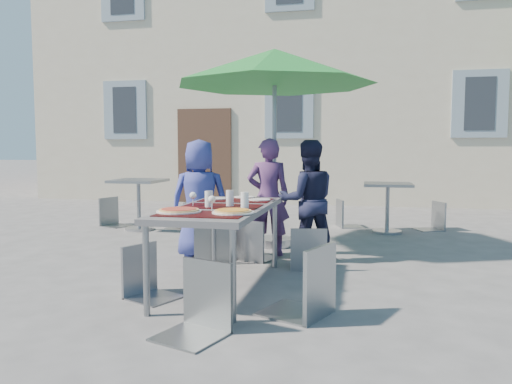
% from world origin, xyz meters
% --- Properties ---
extents(ground, '(90.00, 90.00, 0.00)m').
position_xyz_m(ground, '(0.00, 0.00, 0.00)').
color(ground, '#4F5052').
rests_on(ground, ground).
extents(building, '(13.60, 8.20, 11.10)m').
position_xyz_m(building, '(-0.00, 11.50, 4.85)').
color(building, '#B8AD94').
rests_on(building, ground).
extents(dining_table, '(0.80, 1.85, 0.76)m').
position_xyz_m(dining_table, '(0.43, 0.57, 0.70)').
color(dining_table, '#414045').
rests_on(dining_table, ground).
extents(pizza_near_left, '(0.37, 0.37, 0.03)m').
position_xyz_m(pizza_near_left, '(0.21, 0.07, 0.77)').
color(pizza_near_left, white).
rests_on(pizza_near_left, dining_table).
extents(pizza_near_right, '(0.34, 0.34, 0.03)m').
position_xyz_m(pizza_near_right, '(0.66, 0.10, 0.77)').
color(pizza_near_right, white).
rests_on(pizza_near_right, dining_table).
extents(glassware, '(0.58, 0.41, 0.15)m').
position_xyz_m(glassware, '(0.47, 0.46, 0.83)').
color(glassware, silver).
rests_on(glassware, dining_table).
extents(place_settings, '(0.72, 0.45, 0.01)m').
position_xyz_m(place_settings, '(0.44, 1.23, 0.76)').
color(place_settings, white).
rests_on(place_settings, dining_table).
extents(child_0, '(0.74, 0.56, 1.38)m').
position_xyz_m(child_0, '(-0.16, 1.69, 0.69)').
color(child_0, '#353E93').
rests_on(child_0, ground).
extents(child_1, '(0.55, 0.41, 1.39)m').
position_xyz_m(child_1, '(0.57, 2.06, 0.70)').
color(child_1, '#583266').
rests_on(child_1, ground).
extents(child_2, '(0.75, 0.57, 1.37)m').
position_xyz_m(child_2, '(1.06, 1.87, 0.69)').
color(child_2, '#181B35').
rests_on(child_2, ground).
extents(chair_0, '(0.54, 0.54, 0.94)m').
position_xyz_m(chair_0, '(0.02, 1.59, 0.55)').
color(chair_0, gray).
rests_on(chair_0, ground).
extents(chair_1, '(0.50, 0.51, 0.89)m').
position_xyz_m(chair_1, '(0.46, 1.73, 0.52)').
color(chair_1, gray).
rests_on(chair_1, ground).
extents(chair_2, '(0.43, 0.44, 0.85)m').
position_xyz_m(chair_2, '(1.12, 1.44, 0.49)').
color(chair_2, gray).
rests_on(chair_2, ground).
extents(chair_3, '(0.50, 0.50, 0.85)m').
position_xyz_m(chair_3, '(-0.13, 0.16, 0.49)').
color(chair_3, gray).
rests_on(chair_3, ground).
extents(chair_4, '(0.61, 0.61, 1.05)m').
position_xyz_m(chair_4, '(1.28, -0.05, 0.62)').
color(chair_4, '#8F959A').
rests_on(chair_4, ground).
extents(chair_5, '(0.53, 0.53, 0.94)m').
position_xyz_m(chair_5, '(0.59, -0.55, 0.55)').
color(chair_5, gray).
rests_on(chair_5, ground).
extents(patio_umbrella, '(2.59, 2.59, 2.54)m').
position_xyz_m(patio_umbrella, '(0.54, 2.62, 2.29)').
color(patio_umbrella, '#A9ABB1').
rests_on(patio_umbrella, ground).
extents(cafe_table_0, '(0.74, 0.74, 0.79)m').
position_xyz_m(cafe_table_0, '(-1.75, 3.42, 0.56)').
color(cafe_table_0, '#A9ABB1').
rests_on(cafe_table_0, ground).
extents(bg_chair_l_0, '(0.51, 0.51, 0.89)m').
position_xyz_m(bg_chair_l_0, '(-2.37, 3.73, 0.52)').
color(bg_chair_l_0, gray).
rests_on(bg_chair_l_0, ground).
extents(bg_chair_r_0, '(0.38, 0.38, 0.84)m').
position_xyz_m(bg_chair_r_0, '(-1.11, 3.64, 0.49)').
color(bg_chair_r_0, gray).
rests_on(bg_chair_r_0, ground).
extents(cafe_table_1, '(0.71, 0.71, 0.76)m').
position_xyz_m(cafe_table_1, '(2.04, 3.97, 0.52)').
color(cafe_table_1, '#A9ABB1').
rests_on(cafe_table_1, ground).
extents(bg_chair_l_1, '(0.48, 0.48, 0.85)m').
position_xyz_m(bg_chair_l_1, '(1.39, 4.41, 0.49)').
color(bg_chair_l_1, '#90969B').
rests_on(bg_chair_l_1, ground).
extents(bg_chair_r_1, '(0.50, 0.49, 0.84)m').
position_xyz_m(bg_chair_r_1, '(2.76, 4.41, 0.49)').
color(bg_chair_r_1, gray).
rests_on(bg_chair_r_1, ground).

